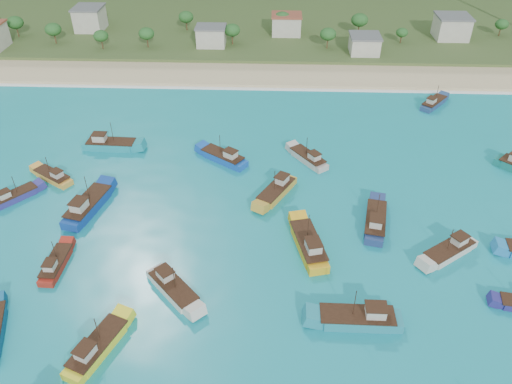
{
  "coord_description": "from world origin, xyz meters",
  "views": [
    {
      "loc": [
        -4.83,
        -55.46,
        56.65
      ],
      "look_at": [
        -7.7,
        18.0,
        3.0
      ],
      "focal_mm": 35.0,
      "sensor_mm": 36.0,
      "label": 1
    }
  ],
  "objects_px": {
    "boat_2": "(173,289)",
    "boat_17": "(276,191)",
    "boat_1": "(15,197)",
    "boat_28": "(111,145)",
    "boat_6": "(53,177)",
    "boat_23": "(375,222)",
    "boat_13": "(308,159)",
    "boat_31": "(97,348)",
    "boat_26": "(358,319)",
    "boat_21": "(56,264)",
    "boat_24": "(449,251)",
    "boat_16": "(309,245)",
    "boat_27": "(434,103)",
    "boat_18": "(88,206)",
    "boat_10": "(224,158)"
  },
  "relations": [
    {
      "from": "boat_23",
      "to": "boat_31",
      "type": "xyz_separation_m",
      "value": [
        -41.08,
        -27.89,
        -0.07
      ]
    },
    {
      "from": "boat_26",
      "to": "boat_31",
      "type": "relative_size",
      "value": 1.08
    },
    {
      "from": "boat_6",
      "to": "boat_18",
      "type": "xyz_separation_m",
      "value": [
        10.1,
        -9.5,
        0.34
      ]
    },
    {
      "from": "boat_1",
      "to": "boat_24",
      "type": "height_order",
      "value": "boat_24"
    },
    {
      "from": "boat_13",
      "to": "boat_17",
      "type": "xyz_separation_m",
      "value": [
        -6.61,
        -12.12,
        0.1
      ]
    },
    {
      "from": "boat_1",
      "to": "boat_6",
      "type": "bearing_deg",
      "value": 95.67
    },
    {
      "from": "boat_13",
      "to": "boat_17",
      "type": "relative_size",
      "value": 0.88
    },
    {
      "from": "boat_24",
      "to": "boat_26",
      "type": "bearing_deg",
      "value": 95.74
    },
    {
      "from": "boat_6",
      "to": "boat_28",
      "type": "bearing_deg",
      "value": -0.81
    },
    {
      "from": "boat_13",
      "to": "boat_2",
      "type": "bearing_deg",
      "value": -157.0
    },
    {
      "from": "boat_24",
      "to": "boat_31",
      "type": "height_order",
      "value": "boat_31"
    },
    {
      "from": "boat_24",
      "to": "boat_27",
      "type": "relative_size",
      "value": 1.13
    },
    {
      "from": "boat_2",
      "to": "boat_17",
      "type": "distance_m",
      "value": 29.75
    },
    {
      "from": "boat_16",
      "to": "boat_23",
      "type": "bearing_deg",
      "value": 15.33
    },
    {
      "from": "boat_13",
      "to": "boat_27",
      "type": "height_order",
      "value": "boat_13"
    },
    {
      "from": "boat_2",
      "to": "boat_28",
      "type": "xyz_separation_m",
      "value": [
        -20.92,
        41.13,
        0.13
      ]
    },
    {
      "from": "boat_21",
      "to": "boat_10",
      "type": "bearing_deg",
      "value": 55.01
    },
    {
      "from": "boat_6",
      "to": "boat_23",
      "type": "xyz_separation_m",
      "value": [
        61.92,
        -11.85,
        0.21
      ]
    },
    {
      "from": "boat_24",
      "to": "boat_17",
      "type": "bearing_deg",
      "value": 25.66
    },
    {
      "from": "boat_16",
      "to": "boat_31",
      "type": "bearing_deg",
      "value": -157.81
    },
    {
      "from": "boat_6",
      "to": "boat_16",
      "type": "xyz_separation_m",
      "value": [
        49.93,
        -18.55,
        0.3
      ]
    },
    {
      "from": "boat_10",
      "to": "boat_31",
      "type": "xyz_separation_m",
      "value": [
        -12.48,
        -47.99,
        -0.03
      ]
    },
    {
      "from": "boat_28",
      "to": "boat_17",
      "type": "bearing_deg",
      "value": 68.98
    },
    {
      "from": "boat_23",
      "to": "boat_18",
      "type": "bearing_deg",
      "value": -170.98
    },
    {
      "from": "boat_10",
      "to": "boat_27",
      "type": "relative_size",
      "value": 1.16
    },
    {
      "from": "boat_10",
      "to": "boat_26",
      "type": "xyz_separation_m",
      "value": [
        22.91,
        -41.87,
        0.11
      ]
    },
    {
      "from": "boat_1",
      "to": "boat_28",
      "type": "bearing_deg",
      "value": 96.7
    },
    {
      "from": "boat_1",
      "to": "boat_21",
      "type": "relative_size",
      "value": 0.96
    },
    {
      "from": "boat_31",
      "to": "boat_1",
      "type": "bearing_deg",
      "value": 149.76
    },
    {
      "from": "boat_16",
      "to": "boat_23",
      "type": "xyz_separation_m",
      "value": [
        11.99,
        6.7,
        -0.08
      ]
    },
    {
      "from": "boat_23",
      "to": "boat_28",
      "type": "relative_size",
      "value": 0.99
    },
    {
      "from": "boat_13",
      "to": "boat_28",
      "type": "xyz_separation_m",
      "value": [
        -42.94,
        3.56,
        0.2
      ]
    },
    {
      "from": "boat_23",
      "to": "boat_31",
      "type": "relative_size",
      "value": 1.06
    },
    {
      "from": "boat_13",
      "to": "boat_31",
      "type": "height_order",
      "value": "boat_31"
    },
    {
      "from": "boat_27",
      "to": "boat_28",
      "type": "xyz_separation_m",
      "value": [
        -75.73,
        -23.76,
        0.22
      ]
    },
    {
      "from": "boat_1",
      "to": "boat_17",
      "type": "distance_m",
      "value": 49.44
    },
    {
      "from": "boat_21",
      "to": "boat_28",
      "type": "xyz_separation_m",
      "value": [
        -1.36,
        36.56,
        0.3
      ]
    },
    {
      "from": "boat_27",
      "to": "boat_24",
      "type": "bearing_deg",
      "value": -61.39
    },
    {
      "from": "boat_23",
      "to": "boat_13",
      "type": "bearing_deg",
      "value": 129.25
    },
    {
      "from": "boat_21",
      "to": "boat_23",
      "type": "bearing_deg",
      "value": 14.51
    },
    {
      "from": "boat_24",
      "to": "boat_21",
      "type": "bearing_deg",
      "value": 59.14
    },
    {
      "from": "boat_1",
      "to": "boat_31",
      "type": "height_order",
      "value": "boat_31"
    },
    {
      "from": "boat_23",
      "to": "boat_28",
      "type": "bearing_deg",
      "value": 167.39
    },
    {
      "from": "boat_23",
      "to": "boat_24",
      "type": "bearing_deg",
      "value": -20.9
    },
    {
      "from": "boat_23",
      "to": "boat_24",
      "type": "relative_size",
      "value": 1.13
    },
    {
      "from": "boat_16",
      "to": "boat_18",
      "type": "height_order",
      "value": "boat_18"
    },
    {
      "from": "boat_17",
      "to": "boat_31",
      "type": "xyz_separation_m",
      "value": [
        -23.67,
        -36.38,
        -0.02
      ]
    },
    {
      "from": "boat_23",
      "to": "boat_26",
      "type": "height_order",
      "value": "boat_26"
    },
    {
      "from": "boat_18",
      "to": "boat_27",
      "type": "distance_m",
      "value": 86.76
    },
    {
      "from": "boat_1",
      "to": "boat_16",
      "type": "height_order",
      "value": "boat_16"
    }
  ]
}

